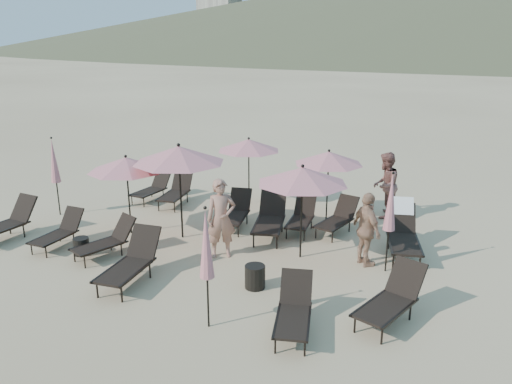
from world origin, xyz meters
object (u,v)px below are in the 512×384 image
at_px(lounger_8, 236,212).
at_px(umbrella_closed_2, 54,161).
at_px(side_table_0, 81,246).
at_px(beachgoer_b, 385,185).
at_px(lounger_1, 59,231).
at_px(side_table_1, 255,277).
at_px(lounger_10, 301,216).
at_px(umbrella_closed_1, 391,203).
at_px(lounger_3, 131,261).
at_px(lounger_7, 176,190).
at_px(lounger_6, 152,188).
at_px(umbrella_open_3, 249,145).
at_px(beachgoer_a, 221,219).
at_px(lounger_12, 338,218).
at_px(umbrella_open_2, 302,176).
at_px(lounger_4, 294,310).
at_px(umbrella_open_0, 126,164).
at_px(lounger_9, 270,217).
at_px(lounger_0, 6,222).
at_px(umbrella_open_4, 329,158).
at_px(lounger_5, 392,298).
at_px(umbrella_closed_0, 206,245).
at_px(beachgoer_c, 367,230).
at_px(lounger_11, 403,231).
at_px(lounger_2, 107,240).
at_px(umbrella_open_1, 179,155).

relative_size(lounger_8, umbrella_closed_2, 0.72).
distance_m(side_table_0, beachgoer_b, 8.38).
xyz_separation_m(lounger_1, side_table_1, (5.35, -0.06, -0.15)).
distance_m(lounger_10, umbrella_closed_1, 3.22).
bearing_deg(umbrella_closed_2, side_table_0, -37.07).
xyz_separation_m(lounger_3, beachgoer_b, (4.17, 6.32, 0.48)).
height_order(lounger_7, side_table_1, lounger_7).
xyz_separation_m(lounger_6, umbrella_open_3, (2.97, 0.98, 1.45)).
relative_size(lounger_1, beachgoer_a, 0.77).
height_order(lounger_12, umbrella_open_2, umbrella_open_2).
bearing_deg(lounger_1, lounger_7, 77.93).
bearing_deg(beachgoer_b, beachgoer_a, -32.22).
relative_size(lounger_4, umbrella_open_3, 0.78).
bearing_deg(lounger_6, umbrella_open_0, -61.73).
height_order(lounger_9, umbrella_closed_1, umbrella_closed_1).
bearing_deg(lounger_0, beachgoer_b, 37.25).
bearing_deg(lounger_3, umbrella_open_2, 36.87).
bearing_deg(umbrella_open_4, lounger_5, -61.49).
xyz_separation_m(umbrella_closed_0, beachgoer_c, (2.02, 3.71, -0.73)).
xyz_separation_m(lounger_6, umbrella_closed_1, (7.79, -2.27, 1.18)).
bearing_deg(lounger_8, umbrella_open_4, 23.10).
xyz_separation_m(lounger_8, lounger_9, (1.10, -0.23, 0.07)).
height_order(lounger_10, lounger_11, lounger_11).
bearing_deg(lounger_2, lounger_11, 45.24).
relative_size(lounger_6, umbrella_open_4, 0.76).
bearing_deg(lounger_6, lounger_12, 0.96).
height_order(lounger_8, side_table_1, lounger_8).
bearing_deg(beachgoer_a, lounger_11, -7.67).
relative_size(lounger_9, umbrella_closed_2, 0.84).
distance_m(lounger_11, umbrella_closed_2, 9.78).
bearing_deg(umbrella_open_2, lounger_12, 78.44).
bearing_deg(umbrella_closed_2, lounger_10, 13.25).
relative_size(lounger_0, umbrella_closed_2, 0.77).
xyz_separation_m(lounger_11, beachgoer_b, (-0.87, 2.44, 0.39)).
distance_m(lounger_10, beachgoer_b, 2.79).
distance_m(lounger_3, umbrella_closed_1, 5.67).
relative_size(lounger_3, lounger_4, 1.12).
relative_size(lounger_0, lounger_9, 0.91).
distance_m(lounger_3, beachgoer_c, 5.22).
bearing_deg(lounger_1, lounger_6, 91.08).
bearing_deg(umbrella_closed_1, umbrella_closed_2, -179.79).
distance_m(lounger_7, lounger_8, 2.78).
bearing_deg(umbrella_closed_0, lounger_6, 132.04).
bearing_deg(umbrella_open_3, umbrella_closed_1, -33.96).
height_order(lounger_8, lounger_10, lounger_8).
bearing_deg(beachgoer_c, umbrella_closed_2, 47.80).
bearing_deg(lounger_5, umbrella_open_1, 179.71).
distance_m(umbrella_open_4, beachgoer_c, 3.15).
distance_m(lounger_3, lounger_4, 3.81).
bearing_deg(umbrella_closed_2, lounger_6, 54.00).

